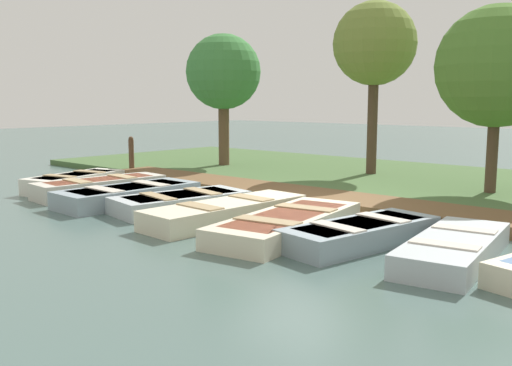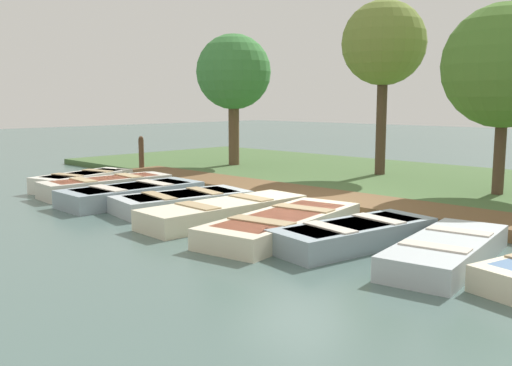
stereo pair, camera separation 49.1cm
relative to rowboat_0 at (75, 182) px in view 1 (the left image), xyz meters
name	(u,v)px [view 1 (the left image)]	position (x,y,z in m)	size (l,w,h in m)	color
ground_plane	(299,212)	(-1.53, 6.08, -0.22)	(80.00, 80.00, 0.00)	#4C6660
shore_bank	(411,182)	(-6.53, 6.08, -0.13)	(8.00, 24.00, 0.18)	#476638
dock_walkway	(330,200)	(-2.63, 6.08, -0.11)	(1.51, 14.87, 0.22)	brown
rowboat_0	(75,182)	(0.00, 0.00, 0.00)	(2.83, 1.59, 0.44)	silver
rowboat_1	(101,187)	(0.05, 1.23, 0.00)	(3.21, 1.25, 0.43)	beige
rowboat_2	(128,195)	(0.28, 2.68, -0.01)	(3.21, 1.34, 0.41)	#8C9EA8
rowboat_3	(181,202)	(0.02, 4.15, -0.03)	(2.99, 1.71, 0.37)	#B2BCC1
rowboat_4	(227,211)	(0.18, 5.65, -0.02)	(3.48, 1.22, 0.40)	beige
rowboat_5	(287,224)	(0.20, 7.15, -0.03)	(3.65, 1.77, 0.37)	beige
rowboat_6	(361,233)	(0.01, 8.48, -0.03)	(2.96, 1.48, 0.39)	#8C9EA8
rowboat_7	(454,248)	(-0.13, 9.95, -0.04)	(3.06, 1.43, 0.37)	#B2BCC1
mooring_post_near	(131,156)	(-2.77, -1.39, 0.39)	(0.16, 0.16, 1.19)	brown
park_tree_far_left	(223,73)	(-5.55, -0.12, 2.95)	(2.42, 2.42, 4.42)	brown
park_tree_left	(375,45)	(-6.77, 4.69, 3.62)	(2.36, 2.36, 5.06)	#4C3828
park_tree_center	(497,67)	(-5.57, 8.51, 2.81)	(2.74, 2.74, 4.41)	#4C3828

